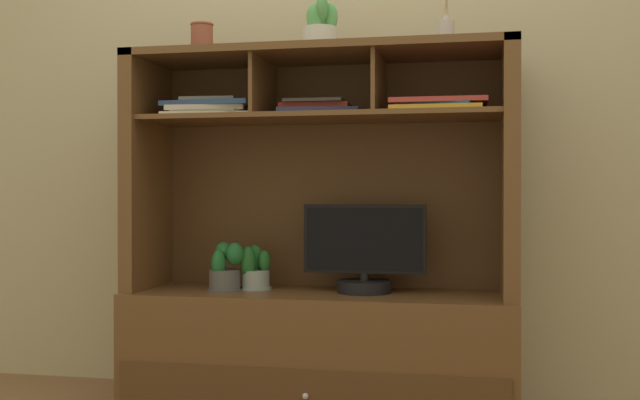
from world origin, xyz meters
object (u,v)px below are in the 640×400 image
Objects in this scene: potted_fern at (225,270)px; ceramic_vase at (202,39)px; tv_monitor at (364,255)px; magazine_stack_right at (437,106)px; potted_orchid at (255,271)px; diffuser_bottle at (446,32)px; magazine_stack_left at (318,110)px; potted_succulent at (320,27)px; media_console at (321,302)px; magazine_stack_centre at (211,109)px.

ceramic_vase is (-0.12, 0.04, 0.96)m from potted_fern.
magazine_stack_right reaches higher than tv_monitor.
tv_monitor is at bearing -1.30° from potted_orchid.
magazine_stack_right is 1.59× the size of diffuser_bottle.
magazine_stack_left is at bearing 168.42° from magazine_stack_right.
magazine_stack_right is 0.30m from diffuser_bottle.
potted_succulent is 1.71× the size of ceramic_vase.
potted_orchid is (-0.28, 0.01, 0.12)m from media_console.
magazine_stack_centre is (-0.06, 0.00, 0.66)m from potted_fern.
potted_succulent is at bearing -68.46° from magazine_stack_left.
diffuser_bottle is at bearing 1.20° from potted_fern.
magazine_stack_right is at bearing -11.58° from magazine_stack_left.
media_console reaches higher than tv_monitor.
magazine_stack_right is at bearing -133.23° from diffuser_bottle.
potted_succulent is (-0.47, 0.06, 0.34)m from magazine_stack_right.
magazine_stack_left is at bearing 111.54° from potted_succulent.
diffuser_bottle reaches higher than media_console.
media_console is 0.91m from magazine_stack_centre.
ceramic_vase reaches higher than magazine_stack_centre.
diffuser_bottle is at bearing -7.26° from magazine_stack_left.
potted_fern is at bearing -175.49° from tv_monitor.
tv_monitor is 0.87m from magazine_stack_centre.
potted_succulent reaches higher than ceramic_vase.
diffuser_bottle is (0.52, -0.07, 0.29)m from magazine_stack_left.
tv_monitor is at bearing 0.86° from potted_succulent.
diffuser_bottle reaches higher than tv_monitor.
media_console is at bearing 0.59° from ceramic_vase.
potted_orchid is 1.03m from potted_succulent.
potted_orchid is 0.79× the size of diffuser_bottle.
magazine_stack_left is 0.44m from magazine_stack_centre.
media_console reaches higher than potted_orchid.
magazine_stack_centre reaches higher than magazine_stack_right.
media_console is 0.79m from magazine_stack_left.
tv_monitor is at bearing 4.51° from potted_fern.
potted_fern is at bearing -20.18° from ceramic_vase.
ceramic_vase is (-0.51, 0.00, -0.03)m from potted_succulent.
media_console is at bearing 86.77° from potted_succulent.
potted_fern is at bearing -178.80° from diffuser_bottle.
magazine_stack_left is 0.60m from diffuser_bottle.
ceramic_vase is at bearing 144.34° from magazine_stack_centre.
diffuser_bottle reaches higher than ceramic_vase.
diffuser_bottle is at bearing -3.30° from media_console.
ceramic_vase is at bearing 179.96° from potted_succulent.
media_console is 0.41m from potted_fern.
media_console is 6.66× the size of diffuser_bottle.
potted_fern is 0.97m from ceramic_vase.
potted_succulent reaches higher than potted_orchid.
media_console is at bearing -1.55° from potted_orchid.
potted_orchid is 0.45× the size of magazine_stack_centre.
potted_fern is 0.50× the size of magazine_stack_left.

